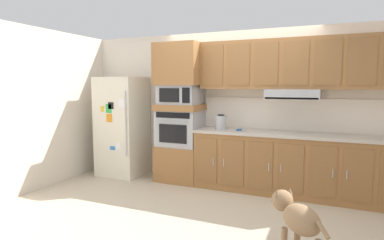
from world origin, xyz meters
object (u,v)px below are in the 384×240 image
Objects in this scene: built_in_oven at (180,128)px; electric_kettle at (221,122)px; screwdriver at (239,130)px; dog at (297,217)px; refrigerator at (122,126)px; microwave at (180,95)px.

electric_kettle is at bearing -3.69° from built_in_oven.
built_in_oven reaches higher than electric_kettle.
dog is at bearing -60.70° from screwdriver.
electric_kettle reaches higher than dog.
refrigerator is 1.27m from microwave.
microwave is (0.00, -0.00, 0.56)m from built_in_oven.
microwave is (1.13, 0.07, 0.58)m from refrigerator.
microwave reaches higher than built_in_oven.
built_in_oven is 4.19× the size of screwdriver.
screwdriver is 0.70× the size of electric_kettle.
dog is at bearing -42.52° from built_in_oven.
built_in_oven is 2.84m from dog.
microwave reaches higher than electric_kettle.
built_in_oven is 1.09× the size of microwave.
dog is at bearing -29.76° from refrigerator.
microwave is 0.85m from electric_kettle.
built_in_oven is at bearing 176.19° from screwdriver.
microwave is 2.99m from dog.
refrigerator is 1.87m from electric_kettle.
built_in_oven is 1.04m from screwdriver.
refrigerator reaches higher than built_in_oven.
refrigerator is at bearing 179.96° from screwdriver.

